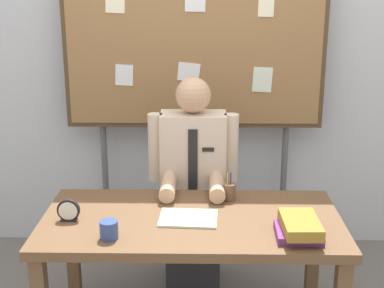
{
  "coord_description": "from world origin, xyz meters",
  "views": [
    {
      "loc": [
        0.05,
        -2.61,
        1.92
      ],
      "look_at": [
        0.0,
        0.17,
        1.07
      ],
      "focal_mm": 50.93,
      "sensor_mm": 36.0,
      "label": 1
    }
  ],
  "objects_px": {
    "desk": "(191,233)",
    "bulletin_board": "(194,39)",
    "coffee_mug": "(109,230)",
    "pen_holder": "(229,192)",
    "desk_clock": "(68,211)",
    "open_notebook": "(188,218)",
    "book_stack": "(300,228)",
    "person": "(193,193)"
  },
  "relations": [
    {
      "from": "desk",
      "to": "bulletin_board",
      "type": "relative_size",
      "value": 0.72
    },
    {
      "from": "book_stack",
      "to": "desk_clock",
      "type": "height_order",
      "value": "desk_clock"
    },
    {
      "from": "bulletin_board",
      "to": "person",
      "type": "bearing_deg",
      "value": -90.0
    },
    {
      "from": "bulletin_board",
      "to": "book_stack",
      "type": "height_order",
      "value": "bulletin_board"
    },
    {
      "from": "desk_clock",
      "to": "coffee_mug",
      "type": "xyz_separation_m",
      "value": [
        0.24,
        -0.19,
        -0.01
      ]
    },
    {
      "from": "coffee_mug",
      "to": "bulletin_board",
      "type": "bearing_deg",
      "value": 72.82
    },
    {
      "from": "coffee_mug",
      "to": "pen_holder",
      "type": "distance_m",
      "value": 0.77
    },
    {
      "from": "person",
      "to": "desk",
      "type": "bearing_deg",
      "value": -90.0
    },
    {
      "from": "bulletin_board",
      "to": "open_notebook",
      "type": "bearing_deg",
      "value": -90.87
    },
    {
      "from": "desk",
      "to": "desk_clock",
      "type": "xyz_separation_m",
      "value": [
        -0.63,
        -0.05,
        0.14
      ]
    },
    {
      "from": "coffee_mug",
      "to": "pen_holder",
      "type": "relative_size",
      "value": 0.56
    },
    {
      "from": "open_notebook",
      "to": "desk_clock",
      "type": "relative_size",
      "value": 2.53
    },
    {
      "from": "person",
      "to": "coffee_mug",
      "type": "xyz_separation_m",
      "value": [
        -0.39,
        -0.81,
        0.13
      ]
    },
    {
      "from": "person",
      "to": "desk_clock",
      "type": "height_order",
      "value": "person"
    },
    {
      "from": "desk",
      "to": "coffee_mug",
      "type": "distance_m",
      "value": 0.48
    },
    {
      "from": "open_notebook",
      "to": "pen_holder",
      "type": "relative_size",
      "value": 1.86
    },
    {
      "from": "bulletin_board",
      "to": "open_notebook",
      "type": "xyz_separation_m",
      "value": [
        -0.02,
        -1.04,
        -0.81
      ]
    },
    {
      "from": "desk",
      "to": "person",
      "type": "bearing_deg",
      "value": 90.0
    },
    {
      "from": "desk",
      "to": "book_stack",
      "type": "relative_size",
      "value": 5.47
    },
    {
      "from": "person",
      "to": "book_stack",
      "type": "relative_size",
      "value": 4.76
    },
    {
      "from": "desk_clock",
      "to": "pen_holder",
      "type": "xyz_separation_m",
      "value": [
        0.84,
        0.29,
        -0.0
      ]
    },
    {
      "from": "bulletin_board",
      "to": "pen_holder",
      "type": "bearing_deg",
      "value": -74.88
    },
    {
      "from": "bulletin_board",
      "to": "coffee_mug",
      "type": "height_order",
      "value": "bulletin_board"
    },
    {
      "from": "person",
      "to": "pen_holder",
      "type": "relative_size",
      "value": 8.51
    },
    {
      "from": "bulletin_board",
      "to": "desk_clock",
      "type": "distance_m",
      "value": 1.46
    },
    {
      "from": "book_stack",
      "to": "desk_clock",
      "type": "distance_m",
      "value": 1.17
    },
    {
      "from": "bulletin_board",
      "to": "coffee_mug",
      "type": "xyz_separation_m",
      "value": [
        -0.39,
        -1.26,
        -0.77
      ]
    },
    {
      "from": "open_notebook",
      "to": "desk_clock",
      "type": "xyz_separation_m",
      "value": [
        -0.62,
        -0.03,
        0.05
      ]
    },
    {
      "from": "desk",
      "to": "open_notebook",
      "type": "bearing_deg",
      "value": -128.4
    },
    {
      "from": "desk",
      "to": "person",
      "type": "xyz_separation_m",
      "value": [
        0.0,
        0.57,
        -0.0
      ]
    },
    {
      "from": "pen_holder",
      "to": "book_stack",
      "type": "bearing_deg",
      "value": -55.17
    },
    {
      "from": "open_notebook",
      "to": "desk_clock",
      "type": "distance_m",
      "value": 0.62
    },
    {
      "from": "person",
      "to": "coffee_mug",
      "type": "relative_size",
      "value": 15.24
    },
    {
      "from": "book_stack",
      "to": "bulletin_board",
      "type": "bearing_deg",
      "value": 113.13
    },
    {
      "from": "desk_clock",
      "to": "desk",
      "type": "bearing_deg",
      "value": 4.38
    },
    {
      "from": "desk_clock",
      "to": "coffee_mug",
      "type": "relative_size",
      "value": 1.32
    },
    {
      "from": "book_stack",
      "to": "desk_clock",
      "type": "bearing_deg",
      "value": 172.13
    },
    {
      "from": "desk",
      "to": "bulletin_board",
      "type": "xyz_separation_m",
      "value": [
        0.0,
        1.02,
        0.9
      ]
    },
    {
      "from": "book_stack",
      "to": "coffee_mug",
      "type": "height_order",
      "value": "book_stack"
    },
    {
      "from": "person",
      "to": "bulletin_board",
      "type": "relative_size",
      "value": 0.63
    },
    {
      "from": "person",
      "to": "bulletin_board",
      "type": "bearing_deg",
      "value": 90.0
    },
    {
      "from": "book_stack",
      "to": "pen_holder",
      "type": "xyz_separation_m",
      "value": [
        -0.32,
        0.45,
        0.0
      ]
    }
  ]
}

